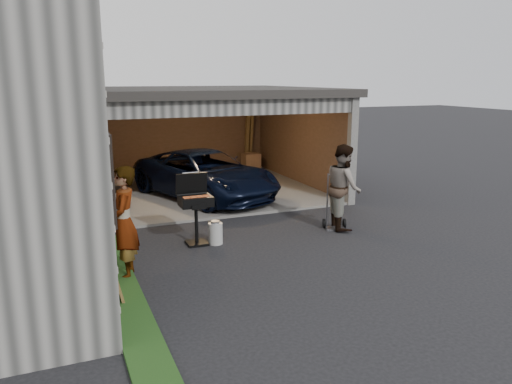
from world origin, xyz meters
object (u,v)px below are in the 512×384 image
(bbq_grill, at_px, (195,203))
(hand_truck, at_px, (335,218))
(minivan, at_px, (205,176))
(propane_tank, at_px, (215,234))
(plywood_panel, at_px, (112,266))
(man, at_px, (343,187))
(woman, at_px, (124,223))

(bbq_grill, height_order, hand_truck, bbq_grill)
(minivan, bearing_deg, propane_tank, -124.58)
(plywood_panel, relative_size, hand_truck, 0.80)
(propane_tank, bearing_deg, hand_truck, -0.20)
(man, distance_m, plywood_panel, 5.29)
(minivan, bearing_deg, man, -82.25)
(hand_truck, bearing_deg, woman, -145.24)
(minivan, height_order, propane_tank, minivan)
(minivan, height_order, bbq_grill, bbq_grill)
(man, xyz_separation_m, plywood_panel, (-5.00, -1.68, -0.44))
(plywood_panel, bearing_deg, woman, 66.45)
(woman, bearing_deg, plywood_panel, -10.44)
(hand_truck, bearing_deg, plywood_panel, -138.44)
(man, relative_size, plywood_panel, 1.91)
(minivan, bearing_deg, plywood_panel, -140.41)
(minivan, xyz_separation_m, woman, (-2.74, -4.62, 0.30))
(minivan, xyz_separation_m, propane_tank, (-0.89, -3.60, -0.41))
(propane_tank, distance_m, plywood_panel, 2.76)
(woman, xyz_separation_m, propane_tank, (1.84, 1.02, -0.70))
(bbq_grill, xyz_separation_m, plywood_panel, (-1.80, -1.86, -0.34))
(woman, bearing_deg, propane_tank, 132.09)
(hand_truck, bearing_deg, minivan, 138.55)
(minivan, xyz_separation_m, hand_truck, (1.79, -3.61, -0.39))
(minivan, height_order, man, man)
(minivan, xyz_separation_m, man, (1.96, -3.63, 0.29))
(man, xyz_separation_m, bbq_grill, (-3.20, 0.18, -0.10))
(man, height_order, bbq_grill, man)
(plywood_panel, bearing_deg, hand_truck, 19.40)
(hand_truck, bearing_deg, propane_tank, -158.04)
(woman, bearing_deg, bbq_grill, 141.14)
(man, bearing_deg, hand_truck, 98.51)
(woman, height_order, plywood_panel, woman)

